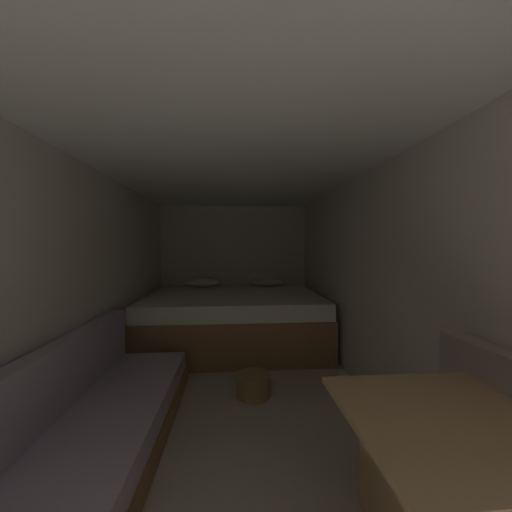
# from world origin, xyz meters

# --- Properties ---
(ground_plane) EXTENTS (7.07, 7.07, 0.00)m
(ground_plane) POSITION_xyz_m (0.00, 1.91, 0.00)
(ground_plane) COLOR #B2A893
(wall_back) EXTENTS (2.56, 0.05, 2.06)m
(wall_back) POSITION_xyz_m (0.00, 4.47, 1.03)
(wall_back) COLOR beige
(wall_back) RESTS_ON ground
(wall_left) EXTENTS (0.05, 5.07, 2.06)m
(wall_left) POSITION_xyz_m (-1.25, 1.91, 1.03)
(wall_left) COLOR beige
(wall_left) RESTS_ON ground
(wall_right) EXTENTS (0.05, 5.07, 2.06)m
(wall_right) POSITION_xyz_m (1.25, 1.91, 1.03)
(wall_right) COLOR beige
(wall_right) RESTS_ON ground
(ceiling_slab) EXTENTS (2.56, 5.07, 0.05)m
(ceiling_slab) POSITION_xyz_m (0.00, 1.91, 2.09)
(ceiling_slab) COLOR white
(ceiling_slab) RESTS_ON wall_left
(bed) EXTENTS (2.34, 1.74, 0.86)m
(bed) POSITION_xyz_m (0.00, 3.53, 0.36)
(bed) COLOR olive
(bed) RESTS_ON ground
(sofa_left) EXTENTS (0.73, 2.53, 0.74)m
(sofa_left) POSITION_xyz_m (-0.90, 1.24, 0.22)
(sofa_left) COLOR olive
(sofa_left) RESTS_ON ground
(dinette_table) EXTENTS (0.71, 0.69, 0.77)m
(dinette_table) POSITION_xyz_m (0.77, 0.49, 0.67)
(dinette_table) COLOR tan
(dinette_table) RESTS_ON ground
(wicker_basket) EXTENTS (0.31, 0.31, 0.20)m
(wicker_basket) POSITION_xyz_m (0.17, 2.14, 0.10)
(wicker_basket) COLOR olive
(wicker_basket) RESTS_ON ground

